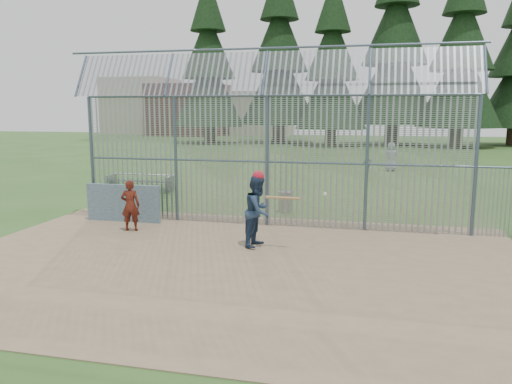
% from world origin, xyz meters
% --- Properties ---
extents(ground, '(120.00, 120.00, 0.00)m').
position_xyz_m(ground, '(0.00, 0.00, 0.00)').
color(ground, '#2D511E').
rests_on(ground, ground).
extents(dirt_infield, '(14.00, 10.00, 0.02)m').
position_xyz_m(dirt_infield, '(0.00, -0.50, 0.01)').
color(dirt_infield, '#756047').
rests_on(dirt_infield, ground).
extents(dugout_wall, '(2.50, 0.12, 1.20)m').
position_xyz_m(dugout_wall, '(-4.60, 2.90, 0.62)').
color(dugout_wall, '#38566B').
rests_on(dugout_wall, dirt_infield).
extents(batter, '(0.86, 1.02, 1.88)m').
position_xyz_m(batter, '(0.28, 1.04, 0.96)').
color(batter, navy).
rests_on(batter, dirt_infield).
extents(onlooker, '(0.63, 0.49, 1.52)m').
position_xyz_m(onlooker, '(-3.79, 1.82, 0.78)').
color(onlooker, maroon).
rests_on(onlooker, dirt_infield).
extents(bg_kid_standing, '(0.94, 0.74, 1.69)m').
position_xyz_m(bg_kid_standing, '(4.23, 18.62, 0.85)').
color(bg_kid_standing, gray).
rests_on(bg_kid_standing, ground).
extents(bg_kid_seated, '(0.61, 0.28, 1.02)m').
position_xyz_m(bg_kid_seated, '(2.93, 17.45, 0.51)').
color(bg_kid_seated, slate).
rests_on(bg_kid_seated, ground).
extents(batting_gear, '(1.93, 0.35, 0.71)m').
position_xyz_m(batting_gear, '(0.41, 1.02, 1.80)').
color(batting_gear, '#B4182B').
rests_on(batting_gear, ground).
extents(trash_can, '(0.56, 0.56, 0.82)m').
position_xyz_m(trash_can, '(0.24, 5.61, 0.38)').
color(trash_can, gray).
rests_on(trash_can, ground).
extents(bleacher, '(3.00, 0.95, 0.72)m').
position_xyz_m(bleacher, '(-6.84, 8.67, 0.41)').
color(bleacher, slate).
rests_on(bleacher, ground).
extents(backstop_fence, '(20.09, 0.81, 5.30)m').
position_xyz_m(backstop_fence, '(1.81, 3.43, 2.36)').
color(backstop_fence, '#47566B').
rests_on(backstop_fence, ground).
extents(conifer_row, '(38.48, 12.26, 20.20)m').
position_xyz_m(conifer_row, '(1.93, 41.51, 10.83)').
color(conifer_row, '#332319').
rests_on(conifer_row, ground).
extents(distant_buildings, '(26.50, 10.50, 8.00)m').
position_xyz_m(distant_buildings, '(-23.18, 56.49, 3.60)').
color(distant_buildings, brown).
rests_on(distant_buildings, ground).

